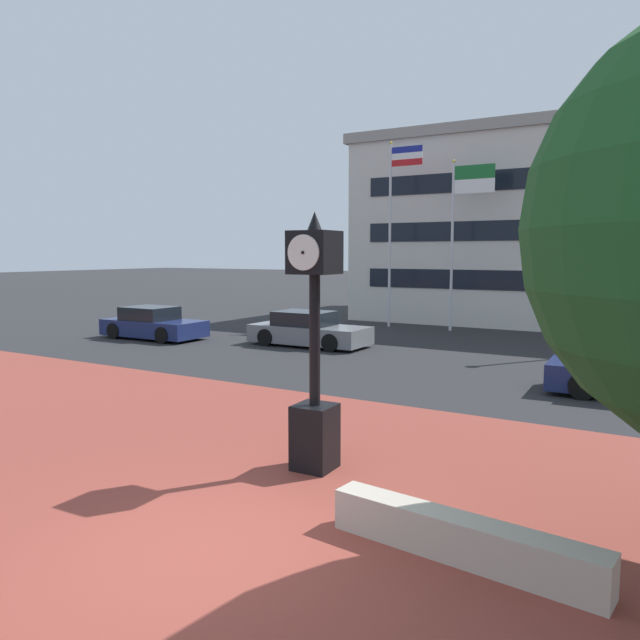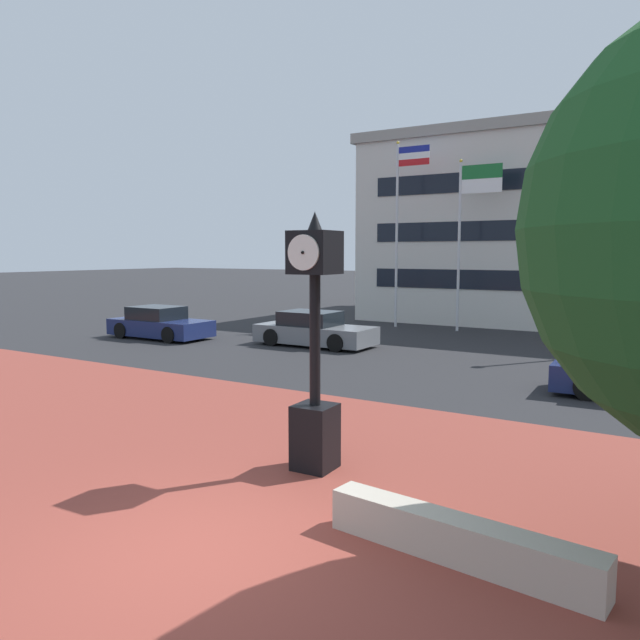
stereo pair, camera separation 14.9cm
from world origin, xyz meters
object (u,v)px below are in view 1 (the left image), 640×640
at_px(street_clock, 315,353).
at_px(car_street_distant, 153,324).
at_px(flagpole_primary, 393,220).
at_px(flagpole_secondary, 459,225).
at_px(car_street_near, 308,330).
at_px(civic_building, 634,228).
at_px(street_lamp_post, 612,238).

xyz_separation_m(street_clock, car_street_distant, (-13.50, 9.57, -1.31)).
bearing_deg(street_clock, car_street_distant, 142.32).
relative_size(flagpole_primary, flagpole_secondary, 1.14).
bearing_deg(car_street_near, flagpole_primary, 177.77).
distance_m(street_clock, civic_building, 26.80).
relative_size(street_clock, flagpole_primary, 0.48).
relative_size(street_clock, car_street_near, 0.91).
height_order(car_street_distant, flagpole_secondary, flagpole_secondary).
distance_m(flagpole_primary, street_lamp_post, 10.22).
xyz_separation_m(street_clock, flagpole_primary, (-6.85, 18.16, 3.08)).
height_order(car_street_distant, street_lamp_post, street_lamp_post).
height_order(street_clock, car_street_near, street_clock).
xyz_separation_m(car_street_distant, flagpole_primary, (6.64, 8.58, 4.39)).
bearing_deg(flagpole_secondary, flagpole_primary, 180.00).
bearing_deg(flagpole_primary, street_lamp_post, -20.12).
bearing_deg(car_street_near, car_street_distant, -76.77).
bearing_deg(flagpole_secondary, car_street_distant, -138.66).
bearing_deg(car_street_distant, car_street_near, 102.91).
xyz_separation_m(car_street_distant, civic_building, (15.98, 16.97, 4.12)).
xyz_separation_m(street_clock, civic_building, (2.48, 26.54, 2.81)).
height_order(car_street_distant, flagpole_primary, flagpole_primary).
distance_m(car_street_distant, flagpole_primary, 11.71).
relative_size(car_street_near, car_street_distant, 1.04).
distance_m(street_clock, car_street_near, 13.25).
relative_size(civic_building, street_lamp_post, 3.99).
bearing_deg(car_street_near, street_clock, 32.01).
distance_m(car_street_near, flagpole_secondary, 8.77).
relative_size(car_street_distant, civic_building, 0.17).
bearing_deg(street_lamp_post, flagpole_primary, 159.88).
bearing_deg(flagpole_secondary, civic_building, 53.43).
distance_m(flagpole_secondary, civic_building, 10.44).
distance_m(street_clock, street_lamp_post, 15.04).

